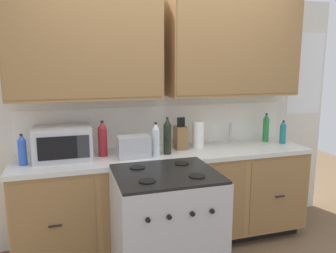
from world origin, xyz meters
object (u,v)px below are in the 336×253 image
Objects in this scene: bottle_green at (266,128)px; paper_towel_roll at (198,134)px; knife_block at (181,137)px; toaster at (134,147)px; bottle_blue at (22,150)px; bottle_teal at (283,132)px; bottle_red at (103,139)px; bottle_dark at (167,136)px; microwave at (63,143)px; stove_range at (166,231)px; bottle_clear at (156,139)px.

paper_towel_roll is at bearing -177.89° from bottle_green.
knife_block is 0.97m from bottle_green.
toaster is at bearing -172.44° from bottle_green.
bottle_blue is at bearing 177.90° from toaster.
bottle_green reaches higher than bottle_teal.
bottle_dark is at bearing -9.82° from bottle_red.
knife_block is (1.08, 0.03, -0.02)m from microwave.
stove_range is 1.07m from paper_towel_roll.
bottle_red is 0.47m from bottle_clear.
bottle_blue reaches higher than bottle_teal.
bottle_dark is at bearing 10.58° from bottle_clear.
paper_towel_roll is at bearing 2.32° from knife_block.
bottle_red reaches higher than bottle_clear.
knife_block is 1.03× the size of bottle_clear.
bottle_clear is (-1.37, -0.07, 0.03)m from bottle_teal.
toaster is at bearing -177.58° from bottle_teal.
bottle_blue is at bearing -176.12° from bottle_green.
paper_towel_roll reaches higher than bottle_teal.
bottle_clear is (-0.47, -0.17, 0.02)m from paper_towel_roll.
bottle_red is at bearing 119.57° from stove_range.
bottle_dark is at bearing 72.13° from stove_range.
stove_range is 3.15× the size of bottle_clear.
bottle_red is 1.06× the size of bottle_green.
toaster is at bearing 178.64° from bottle_clear.
bottle_dark is (-0.36, -0.15, 0.03)m from paper_towel_roll.
stove_range is 1.16m from microwave.
bottle_clear reaches higher than bottle_teal.
microwave is 2.17m from bottle_teal.
bottle_red reaches higher than microwave.
microwave is 0.33m from bottle_blue.
bottle_dark is (0.57, -0.10, 0.01)m from bottle_red.
toaster is at bearing -2.10° from bottle_blue.
bottle_red reaches higher than toaster.
paper_towel_roll is at bearing 3.04° from bottle_red.
paper_towel_roll is 0.77× the size of bottle_dark.
bottle_red is at bearing 7.17° from bottle_blue.
bottle_teal is at bearing 2.97° from bottle_clear.
microwave is 1.55× the size of knife_block.
bottle_red is (-1.83, 0.05, 0.04)m from bottle_teal.
bottle_red reaches higher than stove_range.
bottle_green is at bearing 133.72° from bottle_teal.
bottle_green reaches higher than toaster.
microwave reaches higher than stove_range.
bottle_teal is at bearing 2.42° from toaster.
toaster is 0.91m from bottle_blue.
microwave reaches higher than toaster.
bottle_clear is (0.07, 0.56, 0.59)m from stove_range.
knife_block reaches higher than paper_towel_roll.
microwave is 0.80m from bottle_clear.
bottle_blue is at bearing -162.94° from microwave.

